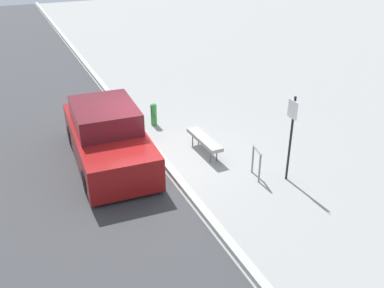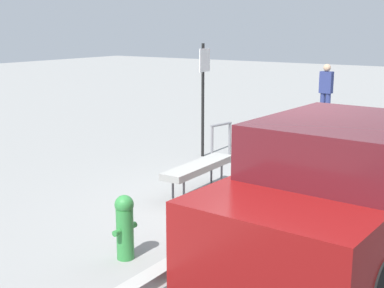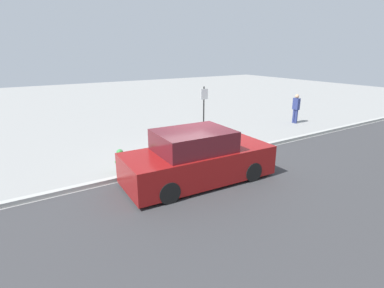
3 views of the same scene
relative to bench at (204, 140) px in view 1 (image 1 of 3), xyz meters
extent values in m
plane|color=gray|center=(-0.14, -1.30, -0.44)|extent=(60.00, 60.00, 0.00)
cube|color=#A8A8A3|center=(-0.14, -1.30, -0.37)|extent=(60.00, 0.20, 0.13)
cylinder|color=#515156|center=(-0.57, -0.11, -0.24)|extent=(0.04, 0.04, 0.39)
cylinder|color=#515156|center=(0.57, -0.09, -0.24)|extent=(0.04, 0.04, 0.39)
cylinder|color=#515156|center=(-0.57, 0.09, -0.24)|extent=(0.04, 0.04, 0.39)
cylinder|color=#515156|center=(0.57, 0.11, -0.24)|extent=(0.04, 0.04, 0.39)
cube|color=#999993|center=(0.00, 0.00, 0.01)|extent=(1.63, 0.40, 0.11)
cylinder|color=gray|center=(1.51, 0.70, -0.04)|extent=(0.05, 0.05, 0.80)
cylinder|color=gray|center=(2.00, 0.60, -0.04)|extent=(0.05, 0.05, 0.80)
cylinder|color=gray|center=(1.76, 0.65, 0.36)|extent=(0.55, 0.16, 0.05)
cylinder|color=black|center=(2.17, 1.34, 0.71)|extent=(0.06, 0.06, 2.30)
cube|color=white|center=(2.17, 1.30, 1.53)|extent=(0.36, 0.02, 0.46)
cylinder|color=#338C3F|center=(-2.50, -0.65, -0.14)|extent=(0.20, 0.20, 0.60)
sphere|color=#338C3F|center=(-2.50, -0.65, 0.22)|extent=(0.22, 0.22, 0.22)
cylinder|color=#338C3F|center=(-2.64, -0.65, -0.08)|extent=(0.08, 0.07, 0.07)
cylinder|color=#338C3F|center=(-2.36, -0.65, -0.08)|extent=(0.08, 0.07, 0.07)
cylinder|color=black|center=(0.70, -1.83, -0.14)|extent=(0.61, 0.21, 0.60)
cylinder|color=black|center=(0.61, -3.53, -0.14)|extent=(0.61, 0.21, 0.60)
cylinder|color=black|center=(-2.10, -1.70, -0.14)|extent=(0.61, 0.21, 0.60)
cylinder|color=black|center=(-2.19, -3.39, -0.14)|extent=(0.61, 0.21, 0.60)
cube|color=maroon|center=(-0.75, -2.61, 0.11)|extent=(4.60, 2.05, 0.90)
cube|color=#59171F|center=(-0.93, -2.60, 0.85)|extent=(2.25, 1.75, 0.63)
camera|label=1|loc=(9.88, -4.88, 5.49)|focal=40.00mm
camera|label=2|loc=(-6.83, -4.53, 2.20)|focal=50.00mm
camera|label=3|loc=(-5.46, -9.63, 3.37)|focal=28.00mm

